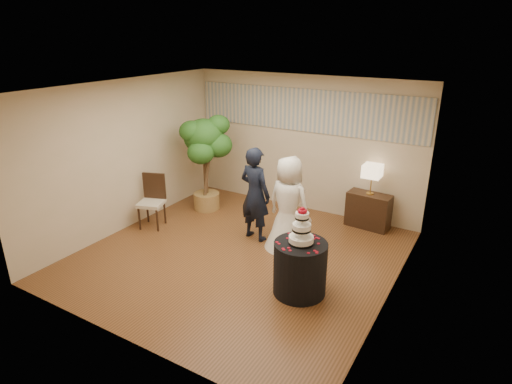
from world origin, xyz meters
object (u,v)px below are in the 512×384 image
Objects in this scene: bride at (289,203)px; groom at (255,194)px; wedding_cake at (302,225)px; side_chair at (151,202)px; cake_table at (300,268)px; table_lamp at (371,180)px; console at (368,210)px; ficus_tree at (205,163)px.

groom is at bearing 7.34° from bride.
groom is 3.12× the size of wedding_cake.
groom is 2.09m from side_chair.
cake_table is 2.77m from table_lamp.
console is at bearing -127.87° from groom.
cake_table is 0.98× the size of console.
console is 1.42× the size of table_lamp.
groom is 2.24m from table_lamp.
console is 3.43m from ficus_tree.
side_chair is at bearing -149.56° from table_lamp.
groom reaches higher than cake_table.
table_lamp reaches higher than cake_table.
table_lamp is 3.36m from ficus_tree.
ficus_tree is 1.41m from side_chair.
console is (0.19, 2.71, -0.74)m from wedding_cake.
cake_table is at bearing -28.82° from side_chair.
wedding_cake is 3.57m from ficus_tree.
console is (0.19, 2.71, -0.06)m from cake_table.
groom is 2.10× the size of console.
ficus_tree reaches higher than bride.
bride is at bearing -171.19° from groom.
groom is at bearing 140.88° from wedding_cake.
side_chair is at bearing 170.34° from wedding_cake.
cake_table is at bearing -31.12° from ficus_tree.
wedding_cake is at bearing 131.42° from bride.
bride is 2.86× the size of table_lamp.
cake_table is (0.78, -1.18, -0.43)m from bride.
table_lamp is 0.56× the size of side_chair.
ficus_tree reaches higher than console.
wedding_cake is 3.52m from side_chair.
bride is at bearing 123.63° from cake_table.
bride is 2.07× the size of cake_table.
ficus_tree reaches higher than wedding_cake.
console is at bearing -114.62° from bride.
bride reaches higher than cake_table.
console is (1.64, 1.52, -0.52)m from groom.
ficus_tree is (-3.25, -0.86, 0.05)m from table_lamp.
table_lamp is at bearing 0.00° from console.
groom is 2.15× the size of cake_table.
groom is 0.84× the size of ficus_tree.
wedding_cake is at bearing -89.41° from console.
ficus_tree is at bearing 148.88° from wedding_cake.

